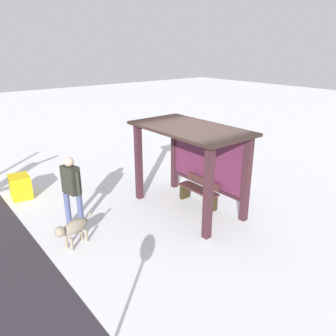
{
  "coord_description": "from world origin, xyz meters",
  "views": [
    {
      "loc": [
        6.14,
        -5.69,
        4.3
      ],
      "look_at": [
        -0.33,
        -0.46,
        1.22
      ],
      "focal_mm": 35.21,
      "sensor_mm": 36.0,
      "label": 1
    }
  ],
  "objects_px": {
    "bench_left_inside": "(199,192)",
    "dog": "(73,228)",
    "grit_bin": "(20,187)",
    "bus_shelter": "(195,149)",
    "person_walking": "(71,185)"
  },
  "relations": [
    {
      "from": "bench_left_inside",
      "to": "dog",
      "type": "xyz_separation_m",
      "value": [
        -0.24,
        -3.7,
        0.09
      ]
    },
    {
      "from": "dog",
      "to": "grit_bin",
      "type": "xyz_separation_m",
      "value": [
        -3.47,
        -0.15,
        -0.12
      ]
    },
    {
      "from": "bus_shelter",
      "to": "dog",
      "type": "height_order",
      "value": "bus_shelter"
    },
    {
      "from": "bus_shelter",
      "to": "dog",
      "type": "distance_m",
      "value": 3.73
    },
    {
      "from": "dog",
      "to": "grit_bin",
      "type": "bearing_deg",
      "value": -177.55
    },
    {
      "from": "bus_shelter",
      "to": "grit_bin",
      "type": "distance_m",
      "value": 5.39
    },
    {
      "from": "person_walking",
      "to": "dog",
      "type": "relative_size",
      "value": 1.83
    },
    {
      "from": "bus_shelter",
      "to": "person_walking",
      "type": "height_order",
      "value": "bus_shelter"
    },
    {
      "from": "bench_left_inside",
      "to": "dog",
      "type": "distance_m",
      "value": 3.71
    },
    {
      "from": "bus_shelter",
      "to": "dog",
      "type": "bearing_deg",
      "value": -93.87
    },
    {
      "from": "bench_left_inside",
      "to": "grit_bin",
      "type": "height_order",
      "value": "bench_left_inside"
    },
    {
      "from": "person_walking",
      "to": "dog",
      "type": "bearing_deg",
      "value": -25.25
    },
    {
      "from": "bus_shelter",
      "to": "bench_left_inside",
      "type": "height_order",
      "value": "bus_shelter"
    },
    {
      "from": "person_walking",
      "to": "grit_bin",
      "type": "height_order",
      "value": "person_walking"
    },
    {
      "from": "bench_left_inside",
      "to": "dog",
      "type": "relative_size",
      "value": 1.32
    }
  ]
}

